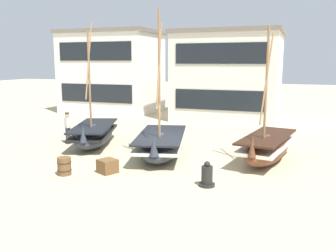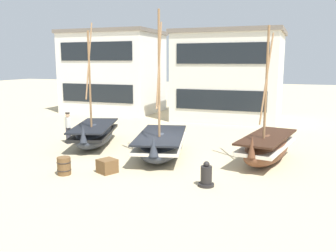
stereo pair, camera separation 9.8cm
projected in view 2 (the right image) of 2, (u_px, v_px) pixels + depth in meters
The scene contains 10 objects.
ground_plane at pixel (160, 161), 16.10m from camera, with size 120.00×120.00×0.00m, color tan.
fishing_boat_near_left at pixel (94, 134), 18.90m from camera, with size 3.20×4.98×6.27m.
fishing_boat_centre_large at pixel (161, 144), 16.62m from camera, with size 3.14×5.22×6.50m.
fishing_boat_far_right at pixel (267, 148), 15.71m from camera, with size 2.31×4.70×5.77m.
fisherman_by_hull at pixel (68, 128), 19.30m from camera, with size 0.42×0.38×1.68m.
capstan_winch at pixel (206, 176), 12.75m from camera, with size 0.57×0.57×0.91m.
wooden_barrel at pixel (64, 166), 14.05m from camera, with size 0.56×0.56×0.70m.
cargo_crate at pixel (107, 166), 14.31m from camera, with size 0.65×0.65×0.54m, color brown.
harbor_building_main at pixel (229, 75), 27.36m from camera, with size 7.79×6.34×6.60m.
harbor_building_annex at pixel (114, 72), 31.60m from camera, with size 8.03×5.92×6.94m.
Camera 2 is at (5.80, -14.46, 4.35)m, focal length 38.73 mm.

